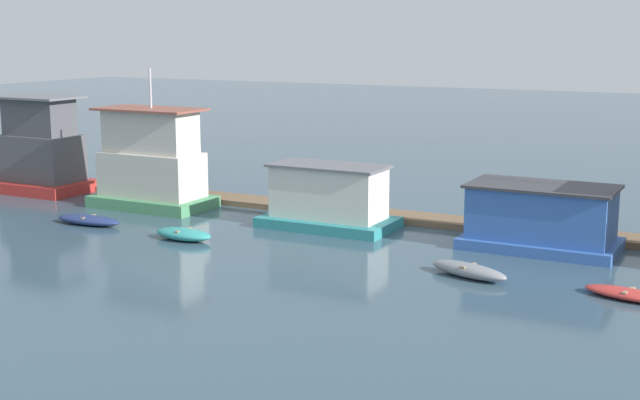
% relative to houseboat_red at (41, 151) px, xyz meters
% --- Properties ---
extents(ground_plane, '(200.00, 200.00, 0.00)m').
position_rel_houseboat_red_xyz_m(ground_plane, '(18.94, -0.35, -2.34)').
color(ground_plane, '#385160').
extents(dock_walkway, '(51.00, 2.02, 0.30)m').
position_rel_houseboat_red_xyz_m(dock_walkway, '(18.94, 2.32, -2.19)').
color(dock_walkway, brown).
rests_on(dock_walkway, ground_plane).
extents(houseboat_red, '(5.55, 3.84, 5.54)m').
position_rel_houseboat_red_xyz_m(houseboat_red, '(0.00, 0.00, 0.00)').
color(houseboat_red, red).
rests_on(houseboat_red, ground_plane).
extents(houseboat_green, '(6.27, 3.52, 7.34)m').
position_rel_houseboat_red_xyz_m(houseboat_green, '(8.62, -0.78, -0.02)').
color(houseboat_green, '#4C9360').
rests_on(houseboat_green, ground_plane).
extents(houseboat_teal, '(6.32, 3.48, 3.03)m').
position_rel_houseboat_red_xyz_m(houseboat_teal, '(19.14, -0.85, -0.96)').
color(houseboat_teal, teal).
rests_on(houseboat_teal, ground_plane).
extents(houseboat_blue, '(6.54, 3.78, 2.79)m').
position_rel_houseboat_red_xyz_m(houseboat_blue, '(29.14, -0.35, -1.00)').
color(houseboat_blue, '#3866B7').
rests_on(houseboat_blue, ground_plane).
extents(dinghy_navy, '(3.65, 1.30, 0.46)m').
position_rel_houseboat_red_xyz_m(dinghy_navy, '(8.56, -5.69, -2.11)').
color(dinghy_navy, navy).
rests_on(dinghy_navy, ground_plane).
extents(dinghy_teal, '(2.94, 1.33, 0.54)m').
position_rel_houseboat_red_xyz_m(dinghy_teal, '(14.53, -6.16, -2.07)').
color(dinghy_teal, teal).
rests_on(dinghy_teal, ground_plane).
extents(dinghy_grey, '(3.51, 1.95, 0.53)m').
position_rel_houseboat_red_xyz_m(dinghy_grey, '(27.83, -6.10, -2.07)').
color(dinghy_grey, gray).
rests_on(dinghy_grey, ground_plane).
extents(dinghy_red, '(3.33, 1.77, 0.35)m').
position_rel_houseboat_red_xyz_m(dinghy_red, '(33.70, -6.20, -2.17)').
color(dinghy_red, red).
rests_on(dinghy_red, ground_plane).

